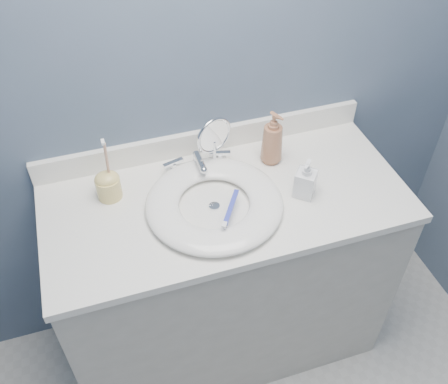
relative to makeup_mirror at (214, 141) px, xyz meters
name	(u,v)px	position (x,y,z in m)	size (l,w,h in m)	color
back_wall	(200,72)	(-0.01, 0.11, 0.21)	(2.20, 0.02, 2.40)	#4A5A70
vanity_cabinet	(226,279)	(-0.01, -0.17, -0.57)	(1.20, 0.55, 0.85)	beige
countertop	(226,201)	(-0.01, -0.17, -0.13)	(1.22, 0.57, 0.03)	white
backsplash	(204,141)	(-0.01, 0.10, -0.07)	(1.22, 0.02, 0.09)	white
basin	(214,203)	(-0.06, -0.20, -0.09)	(0.45, 0.45, 0.04)	white
drain	(214,206)	(-0.06, -0.20, -0.11)	(0.04, 0.04, 0.01)	silver
faucet	(198,163)	(-0.06, 0.00, -0.09)	(0.25, 0.13, 0.07)	silver
makeup_mirror	(214,141)	(0.00, 0.00, 0.00)	(0.14, 0.08, 0.21)	silver
soap_bottle_amber	(273,138)	(0.20, -0.03, -0.01)	(0.08, 0.08, 0.20)	#9C6546
soap_bottle_clear	(306,178)	(0.24, -0.23, -0.04)	(0.06, 0.07, 0.14)	white
toothbrush_holder	(108,184)	(-0.38, -0.04, -0.06)	(0.08, 0.08, 0.24)	#E2C971
toothbrush_lying	(230,209)	(-0.03, -0.26, -0.07)	(0.10, 0.15, 0.02)	#323CB2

